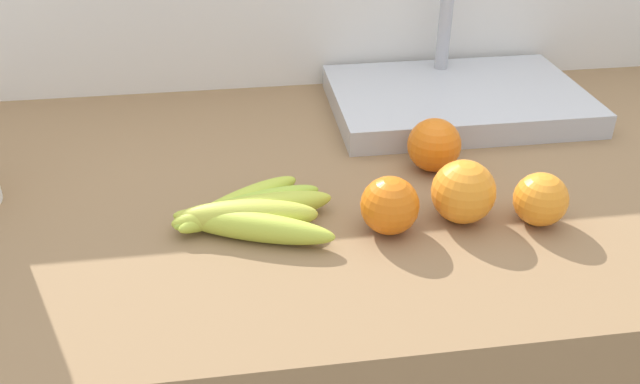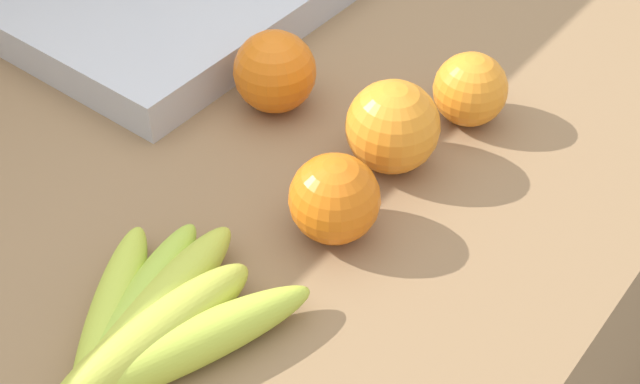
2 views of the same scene
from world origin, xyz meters
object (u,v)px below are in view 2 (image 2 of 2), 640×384
object	(u,v)px
orange_far_right	(470,89)
orange_front	(335,199)
banana_bunch	(147,330)
orange_back_left	(275,72)
orange_right	(393,127)

from	to	relation	value
orange_far_right	orange_front	bearing A→B (deg)	177.23
banana_bunch	orange_back_left	world-z (taller)	orange_back_left
banana_bunch	orange_right	distance (m)	0.28
banana_bunch	orange_far_right	size ratio (longest dim) A/B	3.11
banana_bunch	orange_front	distance (m)	0.18
orange_front	banana_bunch	bearing A→B (deg)	168.59
orange_far_right	orange_right	bearing A→B (deg)	167.42
orange_front	orange_far_right	xyz separation A→B (m)	(0.20, -0.01, -0.00)
orange_right	orange_back_left	distance (m)	0.14
orange_back_left	orange_front	xyz separation A→B (m)	(-0.10, -0.15, -0.00)
orange_back_left	orange_right	bearing A→B (deg)	-90.72
orange_right	orange_front	bearing A→B (deg)	-173.10
orange_back_left	orange_front	bearing A→B (deg)	-124.48
orange_right	orange_front	xyz separation A→B (m)	(-0.10, -0.01, -0.00)
banana_bunch	orange_front	size ratio (longest dim) A/B	2.90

